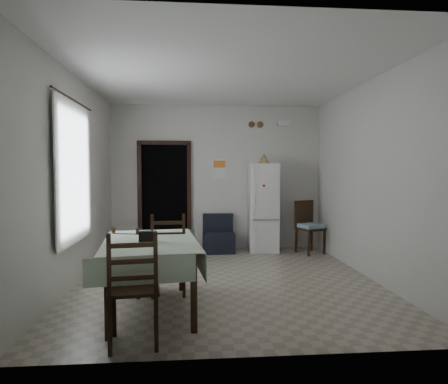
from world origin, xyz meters
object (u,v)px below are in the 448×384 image
navy_seat (219,233)px  dining_chair_near_head (134,287)px  dining_table (151,276)px  dining_chair_far_right (169,253)px  dining_chair_far_left (132,260)px  corner_chair (310,227)px  fridge (263,208)px

navy_seat → dining_chair_near_head: dining_chair_near_head is taller
dining_table → dining_chair_near_head: (-0.06, -0.81, 0.12)m
navy_seat → dining_table: size_ratio=0.47×
navy_seat → dining_chair_far_right: size_ratio=0.70×
dining_chair_far_left → dining_chair_far_right: dining_chair_far_right is taller
corner_chair → dining_chair_near_head: size_ratio=0.96×
dining_chair_far_left → dining_chair_near_head: bearing=116.0°
navy_seat → corner_chair: 1.77m
corner_chair → dining_chair_far_left: bearing=-166.3°
dining_chair_far_left → navy_seat: bearing=-101.6°
corner_chair → dining_table: corner_chair is taller
dining_chair_near_head → navy_seat: bearing=-111.5°
fridge → corner_chair: (0.86, -0.27, -0.36)m
dining_chair_far_left → dining_chair_far_right: 0.48m
navy_seat → corner_chair: corner_chair is taller
dining_chair_far_right → corner_chair: bearing=-141.7°
fridge → navy_seat: fridge is taller
dining_chair_near_head → dining_chair_far_right: bearing=-105.4°
navy_seat → dining_chair_near_head: bearing=-106.0°
fridge → navy_seat: size_ratio=2.37×
navy_seat → corner_chair: bearing=-10.1°
dining_table → dining_chair_near_head: size_ratio=1.46×
dining_chair_far_right → dining_chair_far_left: bearing=-3.9°
corner_chair → fridge: bearing=140.5°
dining_table → dining_chair_far_left: 0.68m
corner_chair → navy_seat: bearing=149.1°
corner_chair → dining_table: size_ratio=0.66×
fridge → dining_table: 3.58m
fridge → dining_chair_near_head: 4.31m
navy_seat → dining_chair_far_right: 2.58m
fridge → dining_table: fridge is taller
dining_chair_far_right → dining_chair_near_head: (-0.22, -1.40, 0.00)m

